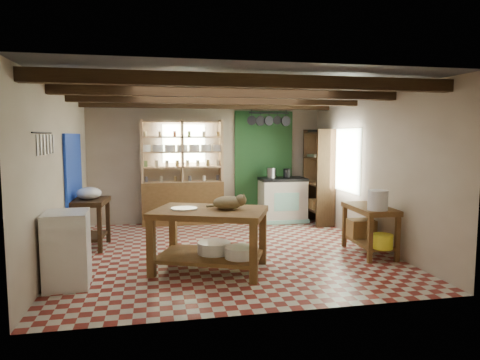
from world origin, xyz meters
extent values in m
cube|color=maroon|center=(0.00, 0.00, -0.01)|extent=(5.00, 5.00, 0.02)
cube|color=#4A4B4F|center=(0.00, 0.00, 2.60)|extent=(5.00, 5.00, 0.02)
cube|color=#BBAC96|center=(0.00, 2.50, 1.30)|extent=(5.00, 0.04, 2.60)
cube|color=#BBAC96|center=(0.00, -2.50, 1.30)|extent=(5.00, 0.04, 2.60)
cube|color=#BBAC96|center=(-2.50, 0.00, 1.30)|extent=(0.04, 5.00, 2.60)
cube|color=#BBAC96|center=(2.50, 0.00, 1.30)|extent=(0.04, 5.00, 2.60)
cube|color=#352212|center=(0.00, 0.00, 2.48)|extent=(5.00, 3.80, 0.15)
cube|color=#1636AB|center=(-2.47, 0.90, 1.10)|extent=(0.04, 1.40, 1.60)
cube|color=#1B441F|center=(1.25, 2.47, 1.25)|extent=(1.30, 0.04, 2.30)
cube|color=silver|center=(-0.50, 2.48, 1.70)|extent=(0.90, 0.02, 0.80)
cube|color=silver|center=(2.48, 1.00, 1.40)|extent=(0.02, 1.30, 1.20)
cube|color=black|center=(-2.44, -1.20, 1.78)|extent=(0.06, 0.90, 0.28)
cube|color=black|center=(1.25, 2.05, 2.18)|extent=(0.86, 0.12, 0.36)
cube|color=tan|center=(-0.55, 2.31, 1.10)|extent=(1.70, 0.34, 2.20)
cube|color=#352212|center=(2.28, 1.80, 1.00)|extent=(0.40, 0.86, 2.00)
cube|color=brown|center=(-0.40, -0.92, 0.43)|extent=(1.78, 1.50, 0.86)
cube|color=silver|center=(1.59, 2.15, 0.48)|extent=(0.99, 0.67, 0.96)
cube|color=#352212|center=(-2.20, 0.66, 0.41)|extent=(0.62, 0.85, 0.82)
cube|color=white|center=(-2.22, -1.18, 0.47)|extent=(0.55, 0.65, 0.93)
cube|color=brown|center=(2.18, -0.60, 0.38)|extent=(0.59, 1.09, 0.76)
ellipsoid|color=#978357|center=(-0.15, -0.97, 0.95)|extent=(0.47, 0.40, 0.19)
cylinder|color=#9F9EA5|center=(-0.75, -0.84, 0.87)|extent=(0.47, 0.47, 0.02)
cylinder|color=white|center=(-0.34, -0.89, 0.31)|extent=(0.61, 0.61, 0.16)
cylinder|color=white|center=(-0.02, -1.18, 0.30)|extent=(0.55, 0.55, 0.15)
cylinder|color=#9F9EA5|center=(1.34, 2.15, 1.07)|extent=(0.19, 0.19, 0.21)
cylinder|color=black|center=(1.69, 2.15, 1.06)|extent=(0.16, 0.16, 0.20)
ellipsoid|color=white|center=(-2.20, 0.66, 0.92)|extent=(0.43, 0.43, 0.20)
cylinder|color=white|center=(2.11, -0.94, 0.91)|extent=(0.31, 0.31, 0.30)
cube|color=olive|center=(2.20, -0.30, 0.35)|extent=(0.43, 0.35, 0.29)
cylinder|color=yellow|center=(2.16, -1.05, 0.31)|extent=(0.31, 0.31, 0.22)
camera|label=1|loc=(-1.15, -6.69, 1.86)|focal=32.00mm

